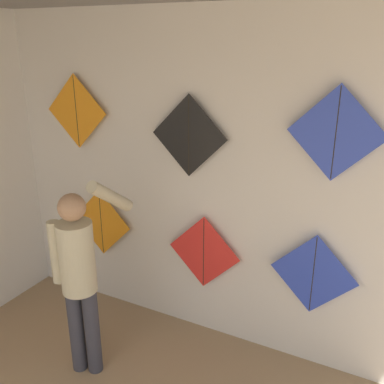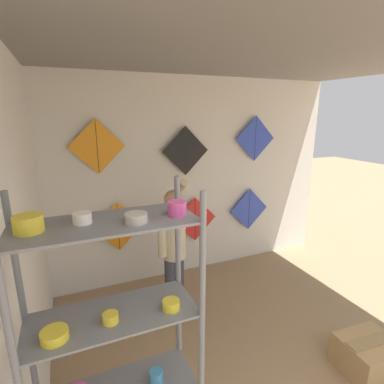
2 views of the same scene
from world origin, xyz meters
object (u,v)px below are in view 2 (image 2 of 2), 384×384
at_px(shopkeeper, 174,242).
at_px(kite_4, 186,151).
at_px(kite_0, 118,227).
at_px(kite_2, 249,209).
at_px(shelf_rack, 115,358).
at_px(kite_3, 97,147).
at_px(kite_5, 255,139).
at_px(cardboard_box, 368,356).
at_px(kite_1, 195,219).

xyz_separation_m(shopkeeper, kite_4, (0.49, 0.85, 0.90)).
relative_size(kite_0, kite_2, 1.00).
relative_size(shelf_rack, kite_3, 3.00).
bearing_deg(shopkeeper, kite_2, 10.10).
distance_m(kite_4, kite_5, 1.12).
height_order(shelf_rack, kite_2, shelf_rack).
bearing_deg(kite_4, shelf_rack, -118.88).
relative_size(shelf_rack, shopkeeper, 1.23).
height_order(cardboard_box, kite_2, kite_2).
bearing_deg(kite_1, kite_2, 0.00).
distance_m(shelf_rack, kite_4, 2.94).
bearing_deg(kite_4, shopkeeper, -120.03).
xyz_separation_m(kite_3, kite_4, (1.14, 0.00, -0.11)).
relative_size(shelf_rack, cardboard_box, 3.76).
xyz_separation_m(shopkeeper, kite_1, (0.63, 0.85, -0.10)).
bearing_deg(kite_4, kite_0, 180.00).
bearing_deg(kite_0, kite_5, 0.00).
bearing_deg(kite_2, kite_5, 0.00).
distance_m(shelf_rack, shopkeeper, 1.90).
relative_size(cardboard_box, kite_0, 0.80).
bearing_deg(kite_5, shelf_rack, -134.92).
relative_size(shelf_rack, kite_5, 3.00).
bearing_deg(kite_0, kite_2, 0.00).
distance_m(cardboard_box, kite_4, 2.98).
relative_size(kite_1, kite_3, 1.00).
xyz_separation_m(kite_0, kite_2, (2.03, 0.00, -0.02)).
height_order(kite_2, kite_3, kite_3).
height_order(shelf_rack, shopkeeper, shelf_rack).
bearing_deg(kite_2, kite_0, 180.00).
bearing_deg(kite_1, shopkeeper, -126.72).
relative_size(shopkeeper, kite_0, 2.43).
height_order(shelf_rack, kite_4, kite_4).
bearing_deg(cardboard_box, kite_5, 84.02).
height_order(cardboard_box, kite_1, kite_1).
bearing_deg(kite_1, kite_4, 180.00).
bearing_deg(shelf_rack, kite_5, 45.08).
height_order(shopkeeper, cardboard_box, shopkeeper).
relative_size(cardboard_box, kite_2, 0.80).
xyz_separation_m(kite_0, kite_4, (0.96, 0.00, 0.95)).
distance_m(shopkeeper, kite_3, 1.47).
height_order(shopkeeper, kite_2, shopkeeper).
relative_size(kite_1, kite_4, 1.00).
bearing_deg(kite_4, kite_3, 180.00).
distance_m(kite_3, kite_4, 1.15).
relative_size(kite_0, kite_5, 1.00).
bearing_deg(cardboard_box, kite_2, 85.15).
bearing_deg(shopkeeper, kite_4, 41.59).
bearing_deg(kite_5, kite_4, 180.00).
bearing_deg(kite_1, kite_0, 180.00).
bearing_deg(cardboard_box, kite_0, 128.41).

